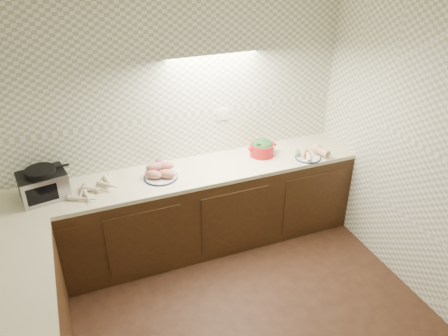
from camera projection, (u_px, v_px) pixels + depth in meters
name	position (u px, v px, depth m)	size (l,w,h in m)	color
room	(246.00, 185.00, 2.62)	(3.60, 3.60, 2.60)	black
counter	(131.00, 284.00, 3.53)	(3.60, 3.60, 0.90)	black
toaster_oven	(43.00, 184.00, 3.77)	(0.43, 0.36, 0.28)	black
parsnip_pile	(101.00, 187.00, 3.92)	(0.36, 0.39, 0.08)	beige
sweet_potato_plate	(160.00, 172.00, 4.10)	(0.33, 0.32, 0.14)	#0F193A
onion_bowl	(161.00, 166.00, 4.21)	(0.17, 0.17, 0.13)	black
dutch_oven	(262.00, 148.00, 4.49)	(0.31, 0.26, 0.17)	#AA0F13
veg_plate	(312.00, 152.00, 4.48)	(0.32, 0.29, 0.12)	#0F193A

